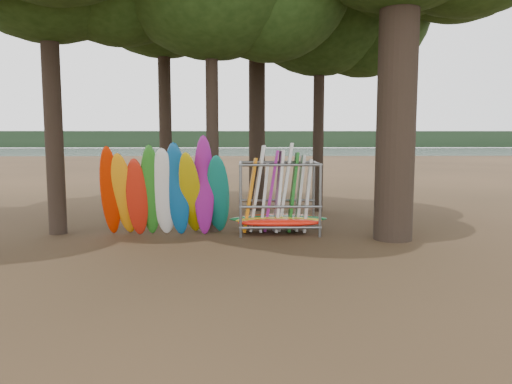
{
  "coord_description": "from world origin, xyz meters",
  "views": [
    {
      "loc": [
        -0.11,
        -13.8,
        3.17
      ],
      "look_at": [
        0.25,
        1.5,
        1.4
      ],
      "focal_mm": 35.0,
      "sensor_mm": 36.0,
      "label": 1
    }
  ],
  "objects": [
    {
      "name": "kayak_row",
      "position": [
        -2.52,
        1.54,
        1.38
      ],
      "size": [
        4.05,
        2.07,
        3.28
      ],
      "color": "red",
      "rests_on": "ground"
    },
    {
      "name": "storage_rack",
      "position": [
        1.0,
        2.13,
        1.07
      ],
      "size": [
        3.22,
        1.55,
        2.92
      ],
      "color": "slate",
      "rests_on": "ground"
    },
    {
      "name": "ground",
      "position": [
        0.0,
        0.0,
        0.0
      ],
      "size": [
        120.0,
        120.0,
        0.0
      ],
      "primitive_type": "plane",
      "color": "#47331E",
      "rests_on": "ground"
    },
    {
      "name": "far_shore",
      "position": [
        0.0,
        110.0,
        2.0
      ],
      "size": [
        160.0,
        4.0,
        4.0
      ],
      "primitive_type": "cube",
      "color": "black",
      "rests_on": "ground"
    },
    {
      "name": "lake",
      "position": [
        0.0,
        60.0,
        0.0
      ],
      "size": [
        160.0,
        160.0,
        0.0
      ],
      "primitive_type": "plane",
      "color": "gray",
      "rests_on": "ground"
    }
  ]
}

